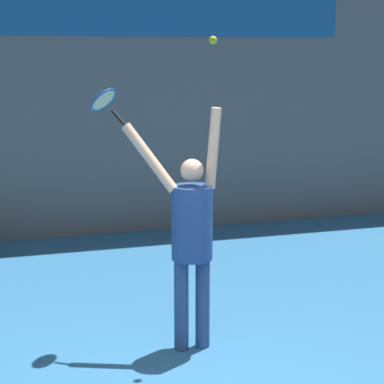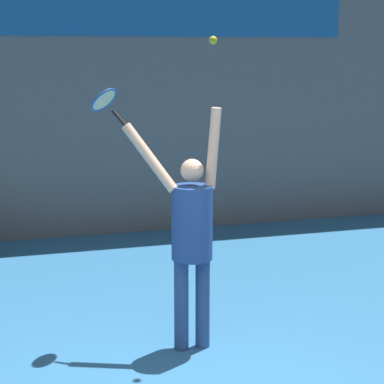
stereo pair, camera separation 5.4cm
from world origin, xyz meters
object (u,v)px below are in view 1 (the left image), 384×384
Objects in this scene: tennis_player at (191,231)px; tennis_ball at (213,40)px; water_bottle at (204,227)px; tennis_racket at (105,102)px.

tennis_ball reaches higher than tennis_player.
tennis_player is at bearing 164.87° from tennis_ball.
tennis_player is 3.92m from water_bottle.
tennis_player is 6.79× the size of water_bottle.
tennis_player is at bearing -109.49° from water_bottle.
tennis_ball reaches higher than tennis_racket.
water_bottle is (1.09, 3.63, -2.60)m from tennis_ball.
tennis_racket is 1.11m from tennis_ball.
tennis_racket is at bearing 145.68° from tennis_player.
tennis_ball is at bearing -15.13° from tennis_player.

